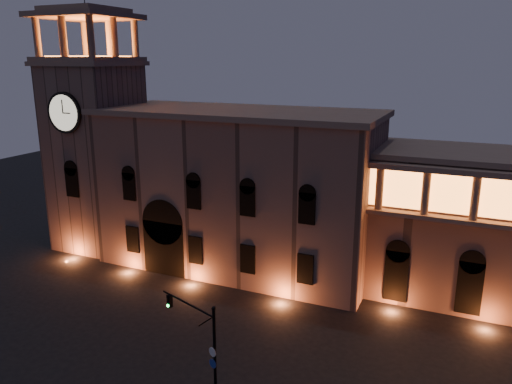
% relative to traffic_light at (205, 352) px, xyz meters
% --- Properties ---
extents(ground, '(160.00, 160.00, 0.00)m').
position_rel_traffic_light_xyz_m(ground, '(-6.54, 0.70, -4.05)').
color(ground, black).
rests_on(ground, ground).
extents(government_building, '(30.80, 12.80, 17.60)m').
position_rel_traffic_light_xyz_m(government_building, '(-8.61, 22.63, 4.72)').
color(government_building, '#775A4E').
rests_on(government_building, ground).
extents(clock_tower, '(9.80, 9.80, 32.40)m').
position_rel_traffic_light_xyz_m(clock_tower, '(-27.04, 21.68, 8.45)').
color(clock_tower, '#775A4E').
rests_on(clock_tower, ground).
extents(traffic_light, '(5.32, 2.19, 7.71)m').
position_rel_traffic_light_xyz_m(traffic_light, '(0.00, 0.00, 0.00)').
color(traffic_light, black).
rests_on(traffic_light, ground).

